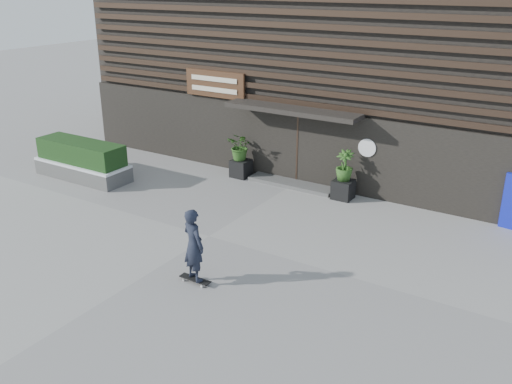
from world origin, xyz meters
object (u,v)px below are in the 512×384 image
Objects in this scene: planter_pot_left at (241,168)px; raised_bed at (83,170)px; skateboarder at (194,245)px; planter_pot_right at (343,189)px.

raised_bed is (-4.52, -2.95, -0.05)m from planter_pot_left.
skateboarder reaches higher than planter_pot_left.
skateboarder is at bearing -64.71° from planter_pot_left.
skateboarder is at bearing -25.03° from raised_bed.
skateboarder reaches higher than planter_pot_right.
planter_pot_right is at bearing 83.56° from skateboarder.
planter_pot_left reaches higher than raised_bed.
raised_bed is at bearing 154.97° from skateboarder.
planter_pot_right reaches higher than raised_bed.
planter_pot_left is 3.80m from planter_pot_right.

